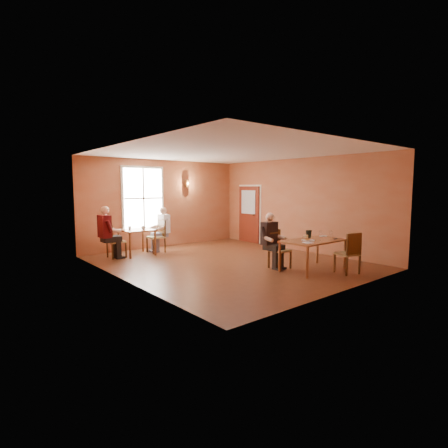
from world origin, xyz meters
TOP-DOWN VIEW (x-y plane):
  - ground at (0.00, 0.00)m, footprint 6.00×7.00m
  - wall_back at (0.00, 3.50)m, footprint 6.00×0.04m
  - wall_front at (0.00, -3.50)m, footprint 6.00×0.04m
  - wall_left at (-3.00, 0.00)m, footprint 0.04×7.00m
  - wall_right at (3.00, 0.00)m, footprint 0.04×7.00m
  - ceiling at (0.00, 0.00)m, footprint 6.00×7.00m
  - window at (-0.80, 3.45)m, footprint 1.36×0.10m
  - door at (2.94, 2.30)m, footprint 0.12×1.04m
  - wall_sconce at (0.90, 3.40)m, footprint 0.16×0.16m
  - main_table at (1.06, -2.01)m, footprint 1.63×0.91m
  - chair_diner_main at (0.56, -1.36)m, footprint 0.43×0.43m
  - diner_main at (0.56, -1.39)m, footprint 0.55×0.55m
  - chair_empty at (1.41, -2.74)m, footprint 0.54×0.54m
  - plate_food at (0.84, -2.02)m, footprint 0.38×0.38m
  - sandwich at (0.87, -1.92)m, footprint 0.11×0.10m
  - goblet_a at (1.49, -1.92)m, footprint 0.10×0.10m
  - goblet_b at (1.63, -2.13)m, footprint 0.09×0.09m
  - menu_stand at (1.21, -1.76)m, footprint 0.14×0.10m
  - knife at (1.04, -2.23)m, footprint 0.20×0.10m
  - napkin at (0.58, -2.21)m, footprint 0.23×0.23m
  - side_plate at (1.80, -1.79)m, footprint 0.27×0.27m
  - sunglasses at (1.59, -2.29)m, footprint 0.13×0.05m
  - second_table at (-1.47, 2.61)m, footprint 0.89×0.89m
  - chair_diner_white at (-0.82, 2.61)m, footprint 0.46×0.46m
  - diner_white at (-0.79, 2.61)m, footprint 0.55×0.55m
  - chair_diner_maroon at (-2.12, 2.61)m, footprint 0.44×0.44m
  - diner_maroon at (-2.15, 2.61)m, footprint 0.60×0.60m
  - cup_a at (-1.30, 2.48)m, footprint 0.14×0.14m
  - cup_b at (-1.62, 2.76)m, footprint 0.12×0.12m

SIDE VIEW (x-z plane):
  - ground at x=0.00m, z-range -0.01..0.01m
  - main_table at x=1.06m, z-range 0.00..0.76m
  - second_table at x=-1.47m, z-range 0.00..0.79m
  - chair_diner_main at x=0.56m, z-range 0.00..0.98m
  - chair_empty at x=1.41m, z-range 0.00..1.00m
  - chair_diner_maroon at x=-2.12m, z-range 0.00..1.00m
  - chair_diner_white at x=-0.82m, z-range 0.00..1.03m
  - diner_main at x=0.56m, z-range 0.00..1.37m
  - diner_white at x=-0.79m, z-range 0.00..1.38m
  - diner_maroon at x=-2.15m, z-range 0.00..1.49m
  - knife at x=1.04m, z-range 0.76..0.77m
  - napkin at x=0.58m, z-range 0.76..0.77m
  - side_plate at x=1.80m, z-range 0.76..0.78m
  - sunglasses at x=1.59m, z-range 0.76..0.78m
  - plate_food at x=0.84m, z-range 0.76..0.80m
  - sandwich at x=0.87m, z-range 0.76..0.87m
  - cup_b at x=-1.62m, z-range 0.79..0.88m
  - cup_a at x=-1.30m, z-range 0.79..0.89m
  - goblet_a at x=1.49m, z-range 0.76..0.96m
  - goblet_b at x=1.63m, z-range 0.76..0.97m
  - menu_stand at x=1.21m, z-range 0.76..0.97m
  - door at x=2.94m, z-range 0.00..2.10m
  - wall_back at x=0.00m, z-range 0.00..3.00m
  - wall_front at x=0.00m, z-range 0.00..3.00m
  - wall_left at x=-3.00m, z-range 0.00..3.00m
  - wall_right at x=3.00m, z-range 0.00..3.00m
  - window at x=-0.80m, z-range 0.72..2.68m
  - wall_sconce at x=0.90m, z-range 2.06..2.34m
  - ceiling at x=0.00m, z-range 2.98..3.02m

